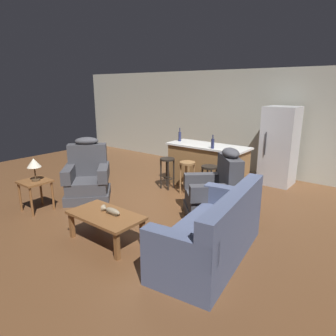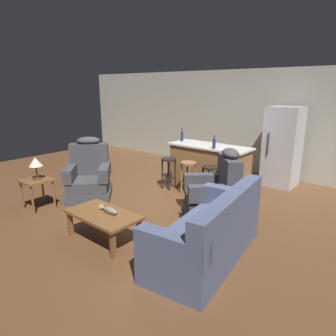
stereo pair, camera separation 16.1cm
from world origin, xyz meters
name	(u,v)px [view 1 (the left image)]	position (x,y,z in m)	size (l,w,h in m)	color
ground_plane	(170,204)	(0.00, 0.00, 0.00)	(12.00, 12.00, 0.00)	brown
back_wall	(244,122)	(0.00, 3.12, 1.30)	(12.00, 0.05, 2.60)	#B2B2A3
coffee_table	(106,218)	(0.14, -1.66, 0.36)	(1.10, 0.60, 0.42)	brown
fish_figurine	(111,211)	(0.19, -1.60, 0.46)	(0.34, 0.10, 0.10)	#4C3823
couch	(214,234)	(1.58, -1.08, 0.34)	(1.10, 2.00, 0.94)	#4C5675
recliner_near_lamp	(88,177)	(-1.52, -0.72, 0.42)	(1.19, 1.19, 1.20)	#3D3D42
recliner_near_island	(216,193)	(0.95, 0.06, 0.42)	(1.19, 1.19, 1.20)	#3D3D42
end_table	(35,186)	(-1.72, -1.69, 0.46)	(0.48, 0.48, 0.56)	brown
table_lamp	(34,164)	(-1.70, -1.68, 0.87)	(0.24, 0.24, 0.41)	#4C3823
kitchen_island	(207,166)	(0.00, 1.35, 0.48)	(1.80, 0.70, 0.95)	olive
bar_stool_left	(167,168)	(-0.63, 0.72, 0.47)	(0.32, 0.32, 0.68)	black
bar_stool_middle	(187,172)	(-0.10, 0.72, 0.47)	(0.32, 0.32, 0.68)	olive
bar_stool_right	(209,176)	(0.43, 0.72, 0.47)	(0.32, 0.32, 0.68)	black
refrigerator	(279,146)	(1.14, 2.55, 0.88)	(0.70, 0.69, 1.76)	#B7B7BC
bottle_tall_green	(213,143)	(0.27, 1.09, 1.06)	(0.07, 0.07, 0.28)	#23284C
bottle_short_amber	(180,136)	(-0.77, 1.37, 1.07)	(0.06, 0.06, 0.30)	#23284C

